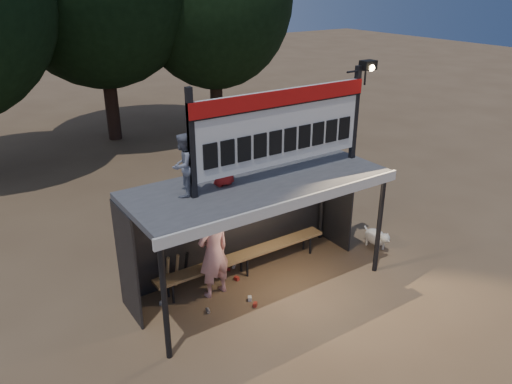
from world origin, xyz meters
TOP-DOWN VIEW (x-y plane):
  - ground at (0.00, 0.00)m, footprint 80.00×80.00m
  - player at (-0.87, 0.27)m, footprint 0.75×0.55m
  - child_a at (-1.44, 0.16)m, footprint 0.68×0.63m
  - child_b at (-0.64, 0.21)m, footprint 0.53×0.36m
  - dugout_shelter at (0.00, 0.24)m, footprint 5.10×2.08m
  - scoreboard_assembly at (0.56, -0.01)m, footprint 4.10×0.27m
  - bench at (0.00, 0.55)m, footprint 4.00×0.35m
  - dog at (3.14, -0.23)m, footprint 0.36×0.81m
  - bats at (-1.42, 0.82)m, footprint 0.47×0.33m
  - litter at (-0.67, 0.22)m, footprint 1.97×1.54m

SIDE VIEW (x-z plane):
  - ground at x=0.00m, z-range 0.00..0.00m
  - litter at x=-0.67m, z-range 0.00..0.08m
  - dog at x=3.14m, z-range 0.03..0.53m
  - bats at x=-1.42m, z-range 0.01..0.85m
  - bench at x=0.00m, z-range 0.19..0.67m
  - player at x=-0.87m, z-range 0.00..1.89m
  - dugout_shelter at x=0.00m, z-range 0.69..3.01m
  - child_b at x=-0.64m, z-range 2.32..3.37m
  - child_a at x=-1.44m, z-range 2.32..3.43m
  - scoreboard_assembly at x=0.56m, z-range 2.33..4.32m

